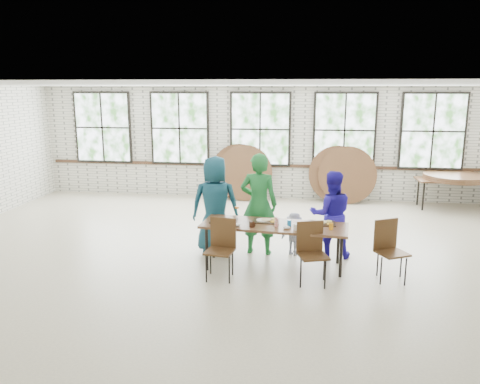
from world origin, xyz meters
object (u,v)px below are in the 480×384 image
object	(u,v)px
dining_table	(274,227)
storage_table	(455,182)
chair_near_right	(311,247)
chair_near_left	(221,243)

from	to	relation	value
dining_table	storage_table	distance (m)	6.14
chair_near_right	storage_table	size ratio (longest dim) A/B	0.52
dining_table	chair_near_left	bearing A→B (deg)	-140.83
dining_table	chair_near_right	xyz separation A→B (m)	(0.61, -0.54, -0.13)
chair_near_left	storage_table	bearing A→B (deg)	54.35
dining_table	storage_table	world-z (taller)	same
chair_near_right	storage_table	world-z (taller)	chair_near_right
storage_table	dining_table	bearing A→B (deg)	-134.03
chair_near_right	dining_table	bearing A→B (deg)	120.86
chair_near_left	dining_table	bearing A→B (deg)	42.60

